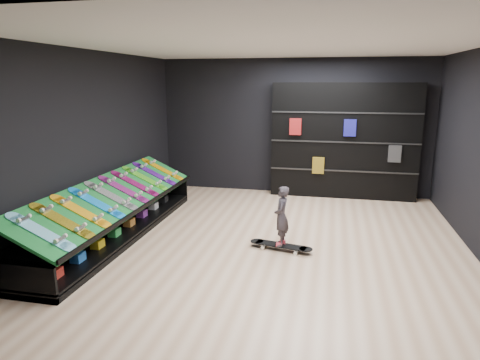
% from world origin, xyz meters
% --- Properties ---
extents(floor, '(6.00, 7.00, 0.01)m').
position_xyz_m(floor, '(0.00, 0.00, 0.00)').
color(floor, beige).
rests_on(floor, ground).
extents(ceiling, '(6.00, 7.00, 0.01)m').
position_xyz_m(ceiling, '(0.00, 0.00, 3.00)').
color(ceiling, white).
rests_on(ceiling, ground).
extents(wall_back, '(6.00, 0.02, 3.00)m').
position_xyz_m(wall_back, '(0.00, 3.50, 1.50)').
color(wall_back, black).
rests_on(wall_back, ground).
extents(wall_front, '(6.00, 0.02, 3.00)m').
position_xyz_m(wall_front, '(0.00, -3.50, 1.50)').
color(wall_front, black).
rests_on(wall_front, ground).
extents(wall_left, '(0.02, 7.00, 3.00)m').
position_xyz_m(wall_left, '(-3.00, 0.00, 1.50)').
color(wall_left, black).
rests_on(wall_left, ground).
extents(display_rack, '(0.90, 4.50, 0.50)m').
position_xyz_m(display_rack, '(-2.55, 0.00, 0.25)').
color(display_rack, black).
rests_on(display_rack, ground).
extents(turf_ramp, '(0.92, 4.50, 0.46)m').
position_xyz_m(turf_ramp, '(-2.50, 0.00, 0.71)').
color(turf_ramp, '#0F6223').
rests_on(turf_ramp, display_rack).
extents(back_shelving, '(3.10, 0.36, 2.48)m').
position_xyz_m(back_shelving, '(1.12, 3.32, 1.24)').
color(back_shelving, black).
rests_on(back_shelving, ground).
extents(floor_skateboard, '(1.00, 0.42, 0.09)m').
position_xyz_m(floor_skateboard, '(0.19, -0.06, 0.05)').
color(floor_skateboard, black).
rests_on(floor_skateboard, ground).
extents(child, '(0.15, 0.21, 0.54)m').
position_xyz_m(child, '(0.19, -0.06, 0.36)').
color(child, black).
rests_on(child, floor_skateboard).
extents(display_board_0, '(0.93, 0.22, 0.50)m').
position_xyz_m(display_board_0, '(-2.49, -1.90, 0.74)').
color(display_board_0, '#0CB2E5').
rests_on(display_board_0, turf_ramp).
extents(display_board_1, '(0.93, 0.22, 0.50)m').
position_xyz_m(display_board_1, '(-2.49, -1.48, 0.74)').
color(display_board_1, yellow).
rests_on(display_board_1, turf_ramp).
extents(display_board_2, '(0.93, 0.22, 0.50)m').
position_xyz_m(display_board_2, '(-2.49, -1.06, 0.74)').
color(display_board_2, orange).
rests_on(display_board_2, turf_ramp).
extents(display_board_3, '(0.93, 0.22, 0.50)m').
position_xyz_m(display_board_3, '(-2.49, -0.63, 0.74)').
color(display_board_3, blue).
rests_on(display_board_3, turf_ramp).
extents(display_board_4, '(0.93, 0.22, 0.50)m').
position_xyz_m(display_board_4, '(-2.49, -0.21, 0.74)').
color(display_board_4, black).
rests_on(display_board_4, turf_ramp).
extents(display_board_5, '(0.93, 0.22, 0.50)m').
position_xyz_m(display_board_5, '(-2.49, 0.21, 0.74)').
color(display_board_5, '#2626BF').
rests_on(display_board_5, turf_ramp).
extents(display_board_6, '(0.93, 0.22, 0.50)m').
position_xyz_m(display_board_6, '(-2.49, 0.63, 0.74)').
color(display_board_6, '#E5198C').
rests_on(display_board_6, turf_ramp).
extents(display_board_7, '(0.93, 0.22, 0.50)m').
position_xyz_m(display_board_7, '(-2.49, 1.06, 0.74)').
color(display_board_7, green).
rests_on(display_board_7, turf_ramp).
extents(display_board_8, '(0.93, 0.22, 0.50)m').
position_xyz_m(display_board_8, '(-2.49, 1.48, 0.74)').
color(display_board_8, purple).
rests_on(display_board_8, turf_ramp).
extents(display_board_9, '(0.93, 0.22, 0.50)m').
position_xyz_m(display_board_9, '(-2.49, 1.90, 0.74)').
color(display_board_9, yellow).
rests_on(display_board_9, turf_ramp).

